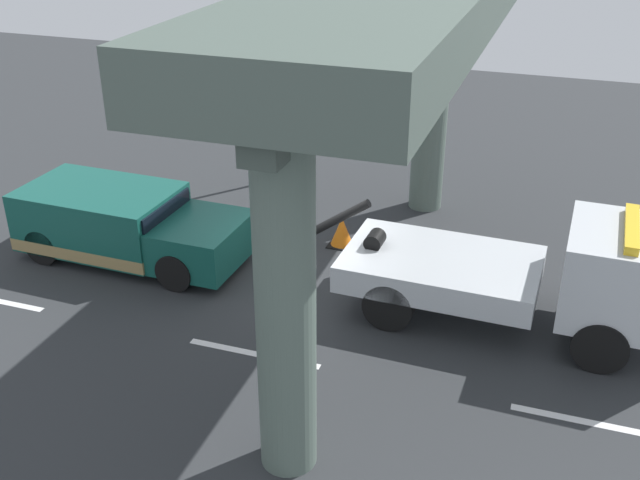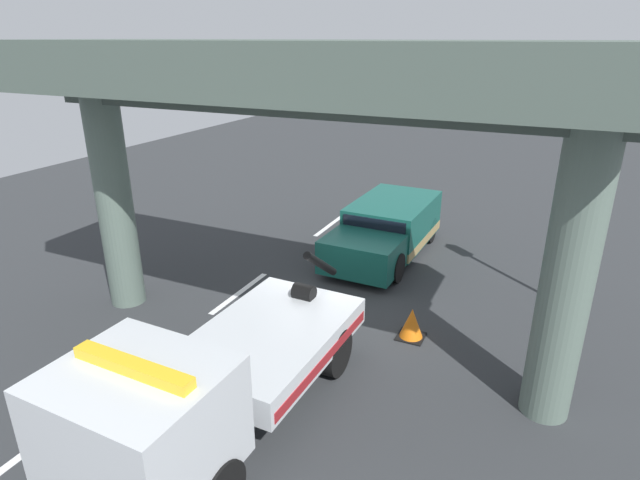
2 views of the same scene
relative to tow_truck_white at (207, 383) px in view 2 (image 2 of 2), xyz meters
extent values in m
cube|color=#2D3033|center=(-4.86, 0.02, -1.25)|extent=(60.00, 40.00, 0.10)
cube|color=silver|center=(-10.86, -2.64, -1.20)|extent=(2.60, 0.16, 0.01)
cube|color=silver|center=(-4.86, -2.64, -1.20)|extent=(2.60, 0.16, 0.01)
cube|color=silver|center=(1.14, -2.64, -1.20)|extent=(2.60, 0.16, 0.01)
cube|color=silver|center=(-1.93, 0.05, -0.28)|extent=(3.90, 2.50, 0.55)
cube|color=silver|center=(1.40, -0.04, 0.27)|extent=(2.11, 2.36, 1.65)
cube|color=black|center=(2.01, -0.06, 0.64)|extent=(0.12, 2.21, 0.66)
cube|color=maroon|center=(-1.90, 1.26, -0.36)|extent=(3.65, 0.12, 0.20)
cylinder|color=black|center=(-4.12, 0.11, 0.46)|extent=(1.42, 0.22, 1.07)
cylinder|color=black|center=(-3.31, 0.09, 0.12)|extent=(0.37, 0.46, 0.36)
cube|color=yellow|center=(1.40, -0.04, 1.18)|extent=(0.29, 1.93, 0.16)
cylinder|color=black|center=(1.17, -1.07, -0.70)|extent=(1.01, 0.35, 1.00)
cylinder|color=black|center=(-2.67, 1.11, -0.70)|extent=(1.01, 0.35, 1.00)
cylinder|color=black|center=(-2.72, -0.97, -0.70)|extent=(1.01, 0.35, 1.00)
cube|color=#145147|center=(-9.78, 0.04, -0.30)|extent=(3.51, 2.29, 1.35)
cube|color=#145147|center=(-7.19, -0.03, -0.50)|extent=(1.79, 2.16, 0.95)
cube|color=black|center=(-8.03, -0.01, 0.00)|extent=(0.11, 1.94, 0.59)
cube|color=#9E8451|center=(-9.78, 0.04, -0.79)|extent=(3.54, 2.31, 0.28)
cylinder|color=black|center=(-7.31, 0.93, -0.78)|extent=(0.85, 0.30, 0.84)
cylinder|color=black|center=(-7.36, -0.99, -0.78)|extent=(0.85, 0.30, 0.84)
cylinder|color=black|center=(-10.70, 1.02, -0.78)|extent=(0.85, 0.30, 0.84)
cylinder|color=black|center=(-10.75, -0.90, -0.78)|extent=(0.85, 0.30, 0.84)
cylinder|color=#596B60|center=(-3.25, 5.04, 1.49)|extent=(0.85, 0.85, 5.38)
cylinder|color=#596B60|center=(-3.25, -5.00, 1.49)|extent=(0.85, 0.85, 5.38)
cube|color=#4B5B52|center=(-3.25, 0.02, 4.67)|extent=(3.60, 12.04, 0.98)
cube|color=#3E4A43|center=(-3.25, 0.02, 4.00)|extent=(0.50, 11.64, 0.36)
cylinder|color=#515456|center=(-7.86, 5.17, 0.69)|extent=(0.12, 0.12, 3.78)
cube|color=black|center=(-7.86, 5.17, 3.03)|extent=(0.28, 0.32, 0.90)
sphere|color=#360605|center=(-7.70, 5.17, 3.33)|extent=(0.18, 0.18, 0.18)
sphere|color=#3A2D06|center=(-7.70, 5.17, 3.03)|extent=(0.18, 0.18, 0.18)
sphere|color=green|center=(-7.70, 5.17, 2.73)|extent=(0.18, 0.18, 0.18)
cylinder|color=#515456|center=(-3.36, 5.17, 0.57)|extent=(0.12, 0.12, 3.54)
cube|color=black|center=(-3.36, 5.17, 2.79)|extent=(0.28, 0.32, 0.90)
sphere|color=#360605|center=(-3.20, 5.17, 3.09)|extent=(0.18, 0.18, 0.18)
sphere|color=#3A2D06|center=(-3.20, 5.17, 2.79)|extent=(0.18, 0.18, 0.18)
sphere|color=green|center=(-3.20, 5.17, 2.49)|extent=(0.18, 0.18, 0.18)
cone|color=orange|center=(-4.65, 2.14, -0.84)|extent=(0.55, 0.55, 0.72)
cube|color=black|center=(-4.65, 2.14, -1.19)|extent=(0.61, 0.61, 0.03)
camera|label=1|loc=(0.08, -13.26, 7.03)|focal=42.55mm
camera|label=2|loc=(5.56, 4.63, 5.22)|focal=29.26mm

